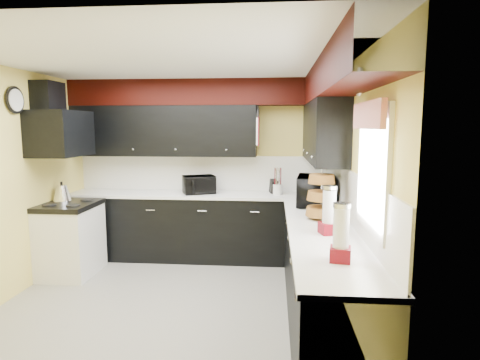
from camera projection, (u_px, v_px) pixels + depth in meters
The scene contains 35 objects.
ground at pixel (174, 304), 4.24m from camera, with size 3.60×3.60×0.00m, color gray.
wall_back at pixel (202, 169), 5.85m from camera, with size 3.60×0.06×2.50m, color #E0C666.
wall_right at pixel (351, 190), 3.93m from camera, with size 0.06×3.60×2.50m, color #E0C666.
wall_left at pixel (4, 185), 4.23m from camera, with size 0.06×3.60×2.50m, color #E0C666.
ceiling at pixel (168, 61), 3.91m from camera, with size 3.60×3.60×0.06m, color white.
cab_back at pixel (199, 227), 5.67m from camera, with size 3.60×0.60×0.90m, color black.
cab_right at pixel (321, 278), 3.76m from camera, with size 0.60×3.00×0.90m, color black.
counter_back at pixel (199, 194), 5.60m from camera, with size 3.62×0.64×0.04m, color white.
counter_right at pixel (323, 230), 3.70m from camera, with size 0.64×3.02×0.04m, color white.
splash_back at pixel (202, 173), 5.85m from camera, with size 3.60×0.02×0.50m, color white.
splash_right at pixel (350, 196), 3.93m from camera, with size 0.02×3.60×0.50m, color white.
upper_back at pixel (164, 131), 5.65m from camera, with size 2.60×0.35×0.70m, color black.
upper_right at pixel (323, 132), 4.76m from camera, with size 0.35×1.80×0.70m, color black.
soffit_back at pixel (199, 93), 5.53m from camera, with size 3.60×0.36×0.35m, color black.
soffit_right at pixel (339, 75), 3.62m from camera, with size 0.36×3.24×0.35m, color black.
stove at pixel (71, 241), 5.05m from camera, with size 0.60×0.75×0.86m, color white.
cooktop at pixel (69, 205), 4.99m from camera, with size 0.62×0.77×0.06m, color black.
hood at pixel (61, 133), 4.88m from camera, with size 0.50×0.78×0.55m, color black.
hood_duct at pixel (48, 98), 4.83m from camera, with size 0.24×0.40×0.40m, color black.
window at pixel (373, 169), 3.00m from camera, with size 0.03×0.86×0.96m, color white, non-canonical shape.
valance at pixel (368, 115), 2.95m from camera, with size 0.04×0.88×0.20m, color red.
pan_top at pixel (258, 116), 5.44m from camera, with size 0.03×0.22×0.40m, color black, non-canonical shape.
pan_mid at pixel (257, 135), 5.34m from camera, with size 0.03×0.28×0.46m, color black, non-canonical shape.
pan_low at pixel (258, 137), 5.60m from camera, with size 0.03×0.24×0.42m, color black, non-canonical shape.
cut_board at pixel (258, 131), 5.22m from camera, with size 0.03×0.26×0.35m, color white.
baskets at pixel (321, 196), 4.01m from camera, with size 0.27×0.27×0.50m, color brown, non-canonical shape.
clock at pixel (15, 100), 4.35m from camera, with size 0.03×0.30×0.30m, color black, non-canonical shape.
deco_plate at pixel (359, 82), 3.45m from camera, with size 0.03×0.24×0.24m, color white, non-canonical shape.
toaster_oven at pixel (199, 185), 5.55m from camera, with size 0.42×0.35×0.25m, color black.
microwave at pixel (316, 191), 4.75m from camera, with size 0.62×0.42×0.34m, color black.
utensil_crock at pixel (278, 190), 5.46m from camera, with size 0.13×0.13×0.14m, color silver.
knife_block at pixel (273, 187), 5.56m from camera, with size 0.09×0.12×0.19m, color black.
kettle at pixel (62, 193), 5.14m from camera, with size 0.22×0.22×0.20m, color silver, non-canonical shape.
dispenser_a at pixel (329, 211), 3.46m from camera, with size 0.15×0.15×0.40m, color #60100D, non-canonical shape.
dispenser_b at pixel (341, 235), 2.76m from camera, with size 0.14×0.14×0.38m, color maroon, non-canonical shape.
Camera 1 is at (1.04, -3.96, 1.87)m, focal length 30.00 mm.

